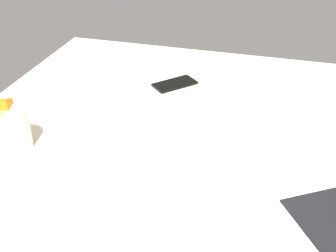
{
  "coord_description": "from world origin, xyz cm",
  "views": [
    {
      "loc": [
        61.46,
        12.49,
        79.34
      ],
      "look_at": [
        -23.71,
        -11.1,
        24.0
      ],
      "focal_mm": 44.76,
      "sensor_mm": 36.0,
      "label": 1
    }
  ],
  "objects": [
    {
      "name": "snack_cup",
      "position": [
        -12.82,
        -48.74,
        23.97
      ],
      "size": [
        9.3,
        9.54,
        13.54
      ],
      "color": "silver",
      "rests_on": "bed_mattress"
    },
    {
      "name": "cell_phone",
      "position": [
        -57.99,
        -18.34,
        18.4
      ],
      "size": [
        14.86,
        14.55,
        0.8
      ],
      "primitive_type": "cube",
      "rotation": [
        0.0,
        0.0,
        3.96
      ],
      "color": "black",
      "rests_on": "bed_mattress"
    },
    {
      "name": "bed_mattress",
      "position": [
        0.0,
        0.0,
        9.0
      ],
      "size": [
        180.0,
        140.0,
        18.0
      ],
      "primitive_type": "cube",
      "color": "beige",
      "rests_on": "ground"
    }
  ]
}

